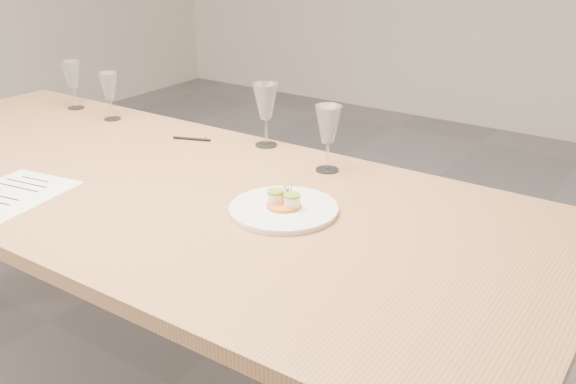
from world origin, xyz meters
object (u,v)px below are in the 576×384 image
Objects in this scene: dining_table at (156,201)px; wine_glass_1 at (109,87)px; wine_glass_0 at (72,76)px; recipe_sheet at (11,194)px; wine_glass_2 at (266,103)px; wine_glass_3 at (328,126)px; dinner_plate at (284,208)px; ballpoint_pen at (192,139)px.

wine_glass_1 is (-0.58, 0.36, 0.19)m from dining_table.
wine_glass_0 is 1.06× the size of wine_glass_1.
wine_glass_2 is at bearing 56.32° from recipe_sheet.
dining_table is 12.58× the size of wine_glass_0.
wine_glass_2 is at bearing 163.81° from wine_glass_3.
dinner_plate is at bearing 4.14° from dining_table.
wine_glass_1 is (0.24, -0.02, -0.01)m from wine_glass_0.
dinner_plate is 0.77m from recipe_sheet.
wine_glass_1 is (-0.42, 0.02, 0.12)m from ballpoint_pen.
dining_table is at bearing -85.95° from ballpoint_pen.
wine_glass_2 is (0.67, 0.08, 0.02)m from wine_glass_1.
dinner_plate is 0.67m from ballpoint_pen.
wine_glass_0 is at bearing 164.63° from dinner_plate.
wine_glass_3 is at bearing 43.31° from dining_table.
dinner_plate is at bearing -48.23° from ballpoint_pen.
wine_glass_0 is at bearing 155.65° from ballpoint_pen.
recipe_sheet is at bearing -154.29° from dinner_plate.
dinner_plate reaches higher than dining_table.
ballpoint_pen is at bearing 115.06° from dining_table.
wine_glass_3 is (0.63, 0.66, 0.14)m from recipe_sheet.
wine_glass_2 is (0.91, 0.06, 0.01)m from wine_glass_0.
ballpoint_pen is 0.68m from wine_glass_0.
wine_glass_3 is at bearing 37.01° from recipe_sheet.
wine_glass_2 is at bearing 79.01° from dining_table.
dining_table is at bearing -24.74° from wine_glass_0.
wine_glass_1 is at bearing 162.38° from dinner_plate.
wine_glass_1 is (-0.33, 0.66, 0.12)m from recipe_sheet.
wine_glass_1 is at bearing 156.88° from ballpoint_pen.
dining_table is 0.71m from wine_glass_1.
wine_glass_1 is 0.85× the size of wine_glass_2.
wine_glass_2 is (0.34, 0.74, 0.15)m from recipe_sheet.
wine_glass_0 reaches higher than wine_glass_1.
recipe_sheet is 1.83× the size of wine_glass_0.
dining_table is 11.35× the size of wine_glass_2.
wine_glass_2 is at bearing 7.18° from wine_glass_1.
dinner_plate is 1.08m from wine_glass_1.
dining_table is 18.48× the size of ballpoint_pen.
wine_glass_3 is (0.29, -0.08, -0.01)m from wine_glass_2.
wine_glass_1 is 0.96m from wine_glass_3.
recipe_sheet is at bearing -63.41° from wine_glass_1.
wine_glass_1 reaches higher than dining_table.
wine_glass_3 reaches higher than recipe_sheet.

